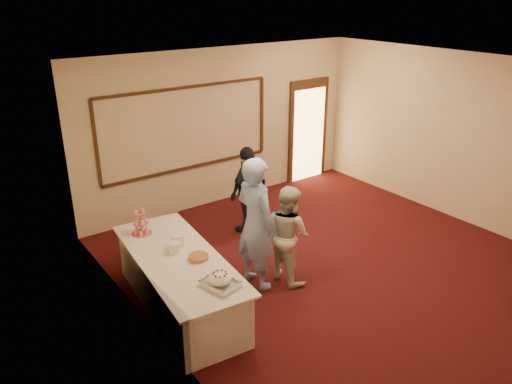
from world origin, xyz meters
TOP-DOWN VIEW (x-y plane):
  - floor at (0.00, 0.00)m, footprint 7.00×7.00m
  - room_walls at (0.00, 0.00)m, footprint 6.04×7.04m
  - wall_molding at (-0.80, 3.47)m, footprint 3.45×0.04m
  - doorway at (2.15, 3.45)m, footprint 1.05×0.07m
  - buffet_table at (-2.50, 0.72)m, footprint 1.27×2.67m
  - pavlova_tray at (-2.41, -0.17)m, footprint 0.41×0.48m
  - cupcake_stand at (-2.60, 1.62)m, footprint 0.28×0.28m
  - plate_stack_a at (-2.47, 0.85)m, footprint 0.17×0.17m
  - plate_stack_b at (-2.35, 1.00)m, footprint 0.20×0.20m
  - tart at (-2.31, 0.51)m, footprint 0.30×0.30m
  - man at (-1.34, 0.60)m, footprint 0.54×0.75m
  - woman at (-0.88, 0.44)m, footprint 0.59×0.74m
  - guest at (-0.44, 2.06)m, footprint 0.98×0.63m
  - camera_flash at (-0.20, 1.90)m, footprint 0.07×0.05m

SIDE VIEW (x-z plane):
  - floor at x=0.00m, z-range 0.00..0.00m
  - buffet_table at x=-2.50m, z-range 0.00..0.77m
  - woman at x=-0.88m, z-range 0.00..1.46m
  - guest at x=-0.44m, z-range 0.00..1.55m
  - tart at x=-2.31m, z-range 0.77..0.83m
  - pavlova_tray at x=-2.41m, z-range 0.76..0.93m
  - plate_stack_a at x=-2.47m, z-range 0.77..0.92m
  - plate_stack_b at x=-2.35m, z-range 0.77..0.94m
  - cupcake_stand at x=-2.60m, z-range 0.71..1.12m
  - man at x=-1.34m, z-range 0.00..1.93m
  - doorway at x=2.15m, z-range -0.02..2.18m
  - camera_flash at x=-0.20m, z-range 1.14..1.19m
  - wall_molding at x=-0.80m, z-range 0.83..2.38m
  - room_walls at x=0.00m, z-range 0.52..3.54m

